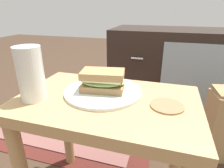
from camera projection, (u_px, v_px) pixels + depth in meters
side_table at (107, 123)px, 0.62m from camera, size 0.56×0.36×0.46m
tv_cabinet at (176, 69)px, 1.42m from camera, size 0.96×0.46×0.58m
area_rug at (74, 115)px, 1.34m from camera, size 1.12×0.88×0.01m
plate at (103, 91)px, 0.62m from camera, size 0.25×0.25×0.01m
sandwich_front at (103, 81)px, 0.60m from camera, size 0.16×0.11×0.07m
beer_glass at (31, 74)px, 0.55m from camera, size 0.08×0.08×0.16m
coaster at (167, 106)px, 0.53m from camera, size 0.10×0.10×0.01m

